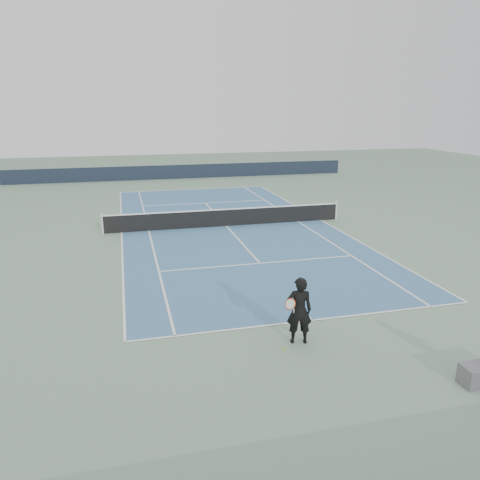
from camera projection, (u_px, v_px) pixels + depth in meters
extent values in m
plane|color=slate|center=(226.00, 226.00, 25.16)|extent=(80.00, 80.00, 0.00)
cube|color=#3C688E|center=(226.00, 226.00, 25.16)|extent=(10.97, 23.77, 0.01)
cylinder|color=silver|center=(102.00, 224.00, 23.51)|extent=(0.10, 0.10, 1.07)
cylinder|color=silver|center=(336.00, 210.00, 26.52)|extent=(0.10, 0.10, 1.07)
cube|color=black|center=(226.00, 218.00, 25.03)|extent=(12.80, 0.03, 0.90)
cube|color=white|center=(226.00, 209.00, 24.90)|extent=(12.80, 0.04, 0.06)
cube|color=black|center=(183.00, 172.00, 41.67)|extent=(30.00, 0.25, 1.20)
imported|color=black|center=(299.00, 310.00, 12.55)|extent=(0.81, 0.66, 1.89)
torus|color=#9D2E0D|center=(290.00, 304.00, 12.37)|extent=(0.34, 0.18, 0.36)
cylinder|color=white|center=(290.00, 304.00, 12.37)|extent=(0.29, 0.14, 0.32)
cylinder|color=white|center=(294.00, 312.00, 12.50)|extent=(0.08, 0.13, 0.27)
sphere|color=#B3D92C|center=(284.00, 349.00, 12.38)|extent=(0.06, 0.06, 0.06)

